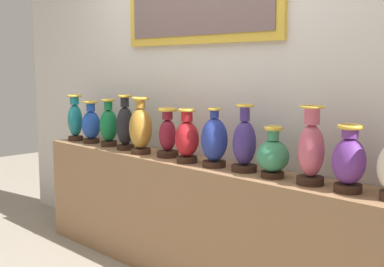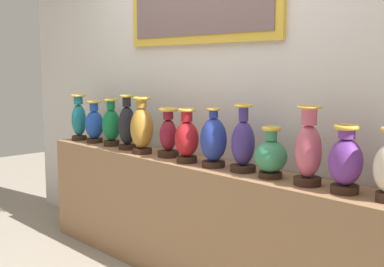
{
  "view_description": "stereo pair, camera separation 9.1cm",
  "coord_description": "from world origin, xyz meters",
  "views": [
    {
      "loc": [
        2.37,
        -2.35,
        1.46
      ],
      "look_at": [
        0.0,
        0.0,
        1.01
      ],
      "focal_mm": 47.13,
      "sensor_mm": 36.0,
      "label": 1
    },
    {
      "loc": [
        2.44,
        -2.29,
        1.46
      ],
      "look_at": [
        0.0,
        0.0,
        1.01
      ],
      "focal_mm": 47.13,
      "sensor_mm": 36.0,
      "label": 2
    }
  ],
  "objects": [
    {
      "name": "vase_rose",
      "position": [
        0.93,
        -0.02,
        1.01
      ],
      "size": [
        0.15,
        0.15,
        0.43
      ],
      "color": "#382319",
      "rests_on": "display_shelf"
    },
    {
      "name": "vase_ochre",
      "position": [
        -0.47,
        -0.06,
        1.01
      ],
      "size": [
        0.17,
        0.17,
        0.41
      ],
      "color": "#382319",
      "rests_on": "display_shelf"
    },
    {
      "name": "vase_onyx",
      "position": [
        -0.7,
        -0.03,
        1.01
      ],
      "size": [
        0.13,
        0.13,
        0.42
      ],
      "color": "#382319",
      "rests_on": "display_shelf"
    },
    {
      "name": "vase_emerald",
      "position": [
        -0.92,
        -0.02,
        0.99
      ],
      "size": [
        0.14,
        0.14,
        0.38
      ],
      "color": "#382319",
      "rests_on": "display_shelf"
    },
    {
      "name": "vase_teal",
      "position": [
        -1.38,
        -0.04,
        1.01
      ],
      "size": [
        0.13,
        0.13,
        0.4
      ],
      "color": "#382319",
      "rests_on": "display_shelf"
    },
    {
      "name": "vase_violet",
      "position": [
        1.16,
        -0.03,
        0.99
      ],
      "size": [
        0.17,
        0.17,
        0.35
      ],
      "color": "#382319",
      "rests_on": "display_shelf"
    },
    {
      "name": "display_shelf",
      "position": [
        0.0,
        0.0,
        0.41
      ],
      "size": [
        3.02,
        0.38,
        0.83
      ],
      "primitive_type": "cube",
      "color": "#99704C",
      "rests_on": "ground_plane"
    },
    {
      "name": "vase_crimson",
      "position": [
        0.01,
        -0.06,
        0.98
      ],
      "size": [
        0.16,
        0.16,
        0.36
      ],
      "color": "#382319",
      "rests_on": "display_shelf"
    },
    {
      "name": "vase_indigo",
      "position": [
        0.46,
        -0.01,
        0.99
      ],
      "size": [
        0.16,
        0.16,
        0.41
      ],
      "color": "#382319",
      "rests_on": "display_shelf"
    },
    {
      "name": "back_wall",
      "position": [
        -0.0,
        0.25,
        1.41
      ],
      "size": [
        5.04,
        0.14,
        2.78
      ],
      "color": "silver",
      "rests_on": "ground_plane"
    },
    {
      "name": "vase_jade",
      "position": [
        0.68,
        -0.03,
        0.95
      ],
      "size": [
        0.19,
        0.19,
        0.3
      ],
      "color": "#382319",
      "rests_on": "display_shelf"
    },
    {
      "name": "vase_burgundy",
      "position": [
        -0.23,
        -0.01,
        0.98
      ],
      "size": [
        0.15,
        0.15,
        0.35
      ],
      "color": "#382319",
      "rests_on": "display_shelf"
    },
    {
      "name": "vase_cobalt",
      "position": [
        0.24,
        -0.04,
        0.99
      ],
      "size": [
        0.17,
        0.17,
        0.38
      ],
      "color": "#382319",
      "rests_on": "display_shelf"
    },
    {
      "name": "vase_sapphire",
      "position": [
        -1.16,
        -0.03,
        0.98
      ],
      "size": [
        0.15,
        0.15,
        0.35
      ],
      "color": "#382319",
      "rests_on": "display_shelf"
    }
  ]
}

